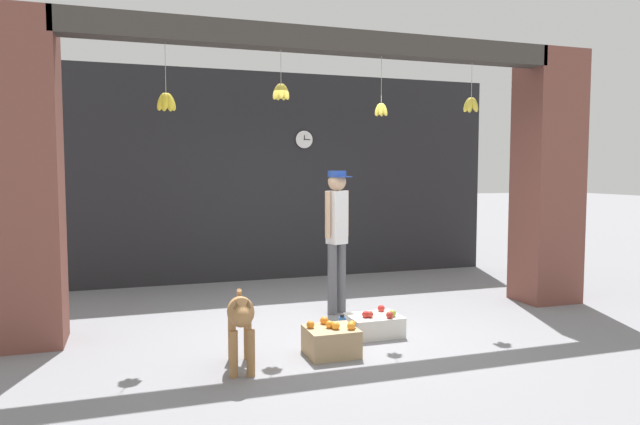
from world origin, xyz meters
The scene contains 11 objects.
ground_plane centered at (0.00, 0.00, 0.00)m, with size 60.00×60.00×0.00m, color gray.
shop_back_wall centered at (0.00, 2.87, 1.58)m, with size 7.31×0.12×3.16m, color #232326.
shop_pillar_left centered at (-3.00, 0.30, 1.58)m, with size 0.70×0.60×3.16m, color brown.
shop_pillar_right centered at (3.00, 0.30, 1.58)m, with size 0.70×0.60×3.16m, color brown.
storefront_awning centered at (-0.01, 0.12, 3.00)m, with size 5.41×0.27×0.91m.
dog centered at (-1.17, -1.00, 0.44)m, with size 0.31×0.84×0.65m.
shopkeeper centered at (0.24, 0.53, 0.99)m, with size 0.32×0.30×1.67m.
fruit_crate_oranges centered at (-0.32, -0.89, 0.13)m, with size 0.45×0.41×0.32m.
fruit_crate_apples centered at (0.30, -0.44, 0.11)m, with size 0.52×0.41×0.27m.
water_bottle centered at (-0.09, -0.54, 0.13)m, with size 0.08×0.08×0.27m.
wall_clock centered at (0.52, 2.79, 2.15)m, with size 0.28×0.03×0.28m.
Camera 1 is at (-2.01, -5.67, 1.67)m, focal length 32.00 mm.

